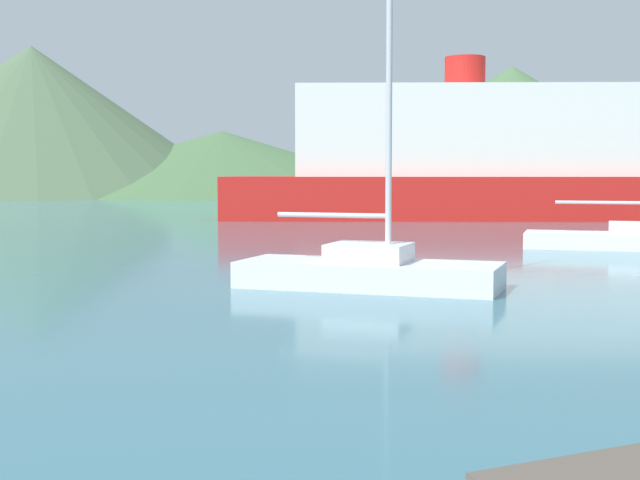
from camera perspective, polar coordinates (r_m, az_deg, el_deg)
sailboat_inner at (r=17.41m, az=3.18°, el=-1.83°), size 5.38×3.91×7.62m
ferry_distant at (r=45.55m, az=9.20°, el=5.02°), size 24.75×11.54×8.03m
hill_central at (r=98.59m, az=-17.92°, el=7.29°), size 44.74×44.74×15.47m
hill_east at (r=96.09m, az=-6.31°, el=4.95°), size 45.25×45.25×6.74m
hill_far_east at (r=112.50m, az=12.15°, el=6.96°), size 49.07×49.07×15.30m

